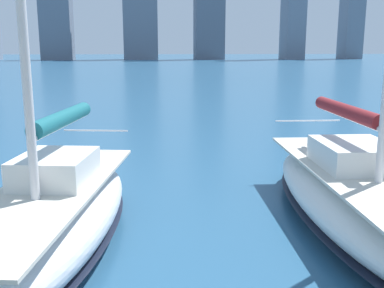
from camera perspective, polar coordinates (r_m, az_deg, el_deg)
The scene contains 2 objects.
sailboat_maroon at distance 10.48m, azimuth 20.68°, elevation -6.35°, with size 3.10×9.07×11.36m.
sailboat_teal at distance 9.02m, azimuth -17.54°, elevation -8.83°, with size 3.50×7.84×11.28m.
Camera 1 is at (0.73, 1.48, 3.90)m, focal length 42.00 mm.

